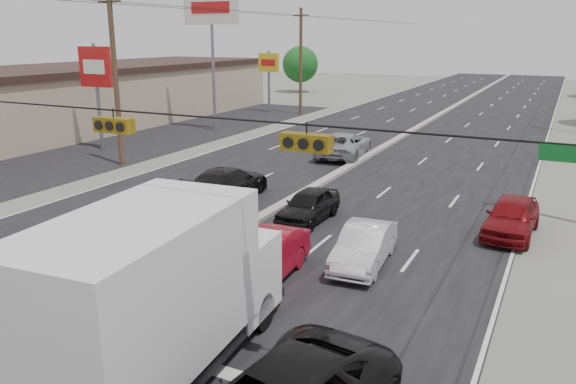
{
  "coord_description": "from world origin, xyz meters",
  "views": [
    {
      "loc": [
        11.05,
        -9.94,
        7.49
      ],
      "look_at": [
        2.61,
        6.97,
        2.2
      ],
      "focal_mm": 35.0,
      "sensor_mm": 36.0,
      "label": 1
    }
  ],
  "objects_px": {
    "queue_car_b": "(364,246)",
    "pole_sign_far": "(269,68)",
    "oncoming_near": "(227,184)",
    "box_truck": "(159,293)",
    "tan_sedan": "(16,370)",
    "pole_sign_mid": "(96,73)",
    "utility_pole_left_c": "(301,61)",
    "tree_left_far": "(300,64)",
    "pole_sign_billboard": "(211,17)",
    "utility_pole_left_b": "(116,78)",
    "oncoming_far": "(344,145)",
    "red_sedan": "(260,259)",
    "queue_car_e": "(512,217)",
    "queue_car_a": "(308,206)"
  },
  "relations": [
    {
      "from": "queue_car_b",
      "to": "red_sedan",
      "type": "bearing_deg",
      "value": -136.63
    },
    {
      "from": "box_truck",
      "to": "queue_car_a",
      "type": "distance_m",
      "value": 11.75
    },
    {
      "from": "queue_car_a",
      "to": "queue_car_e",
      "type": "distance_m",
      "value": 7.98
    },
    {
      "from": "pole_sign_billboard",
      "to": "pole_sign_far",
      "type": "height_order",
      "value": "pole_sign_billboard"
    },
    {
      "from": "pole_sign_far",
      "to": "oncoming_near",
      "type": "relative_size",
      "value": 1.11
    },
    {
      "from": "pole_sign_billboard",
      "to": "queue_car_e",
      "type": "bearing_deg",
      "value": -33.06
    },
    {
      "from": "utility_pole_left_c",
      "to": "box_truck",
      "type": "xyz_separation_m",
      "value": [
        16.01,
        -41.18,
        -3.05
      ]
    },
    {
      "from": "pole_sign_mid",
      "to": "tree_left_far",
      "type": "bearing_deg",
      "value": 96.79
    },
    {
      "from": "tan_sedan",
      "to": "queue_car_e",
      "type": "xyz_separation_m",
      "value": [
        8.2,
        15.61,
        -0.01
      ]
    },
    {
      "from": "queue_car_a",
      "to": "oncoming_far",
      "type": "relative_size",
      "value": 0.69
    },
    {
      "from": "oncoming_near",
      "to": "oncoming_far",
      "type": "height_order",
      "value": "oncoming_near"
    },
    {
      "from": "pole_sign_mid",
      "to": "queue_car_b",
      "type": "height_order",
      "value": "pole_sign_mid"
    },
    {
      "from": "box_truck",
      "to": "red_sedan",
      "type": "bearing_deg",
      "value": 90.73
    },
    {
      "from": "queue_car_a",
      "to": "oncoming_near",
      "type": "xyz_separation_m",
      "value": [
        -4.7,
        1.11,
        0.12
      ]
    },
    {
      "from": "tan_sedan",
      "to": "oncoming_far",
      "type": "relative_size",
      "value": 0.92
    },
    {
      "from": "utility_pole_left_c",
      "to": "tree_left_far",
      "type": "relative_size",
      "value": 1.63
    },
    {
      "from": "pole_sign_billboard",
      "to": "queue_car_b",
      "type": "bearing_deg",
      "value": -46.49
    },
    {
      "from": "tree_left_far",
      "to": "pole_sign_billboard",
      "type": "bearing_deg",
      "value": -76.81
    },
    {
      "from": "queue_car_b",
      "to": "oncoming_near",
      "type": "xyz_separation_m",
      "value": [
        -8.32,
        4.53,
        0.11
      ]
    },
    {
      "from": "queue_car_a",
      "to": "oncoming_far",
      "type": "height_order",
      "value": "oncoming_far"
    },
    {
      "from": "tree_left_far",
      "to": "oncoming_far",
      "type": "relative_size",
      "value": 1.08
    },
    {
      "from": "box_truck",
      "to": "tan_sedan",
      "type": "bearing_deg",
      "value": -139.66
    },
    {
      "from": "tree_left_far",
      "to": "queue_car_a",
      "type": "relative_size",
      "value": 1.57
    },
    {
      "from": "tree_left_far",
      "to": "pole_sign_mid",
      "type": "bearing_deg",
      "value": -83.21
    },
    {
      "from": "red_sedan",
      "to": "oncoming_near",
      "type": "xyz_separation_m",
      "value": [
        -5.84,
        7.27,
        0.01
      ]
    },
    {
      "from": "pole_sign_mid",
      "to": "queue_car_e",
      "type": "height_order",
      "value": "pole_sign_mid"
    },
    {
      "from": "queue_car_a",
      "to": "oncoming_near",
      "type": "distance_m",
      "value": 4.84
    },
    {
      "from": "oncoming_far",
      "to": "red_sedan",
      "type": "bearing_deg",
      "value": 97.3
    },
    {
      "from": "pole_sign_billboard",
      "to": "tree_left_far",
      "type": "distance_m",
      "value": 33.27
    },
    {
      "from": "utility_pole_left_c",
      "to": "queue_car_e",
      "type": "bearing_deg",
      "value": -51.4
    },
    {
      "from": "tan_sedan",
      "to": "box_truck",
      "type": "bearing_deg",
      "value": 37.47
    },
    {
      "from": "tan_sedan",
      "to": "pole_sign_mid",
      "type": "bearing_deg",
      "value": 123.25
    },
    {
      "from": "box_truck",
      "to": "red_sedan",
      "type": "distance_m",
      "value": 5.56
    },
    {
      "from": "queue_car_b",
      "to": "pole_sign_far",
      "type": "bearing_deg",
      "value": 118.46
    },
    {
      "from": "pole_sign_billboard",
      "to": "oncoming_far",
      "type": "height_order",
      "value": "pole_sign_billboard"
    },
    {
      "from": "tan_sedan",
      "to": "queue_car_b",
      "type": "xyz_separation_m",
      "value": [
        4.08,
        10.25,
        -0.07
      ]
    },
    {
      "from": "oncoming_near",
      "to": "queue_car_e",
      "type": "bearing_deg",
      "value": 179.49
    },
    {
      "from": "utility_pole_left_c",
      "to": "oncoming_far",
      "type": "relative_size",
      "value": 1.77
    },
    {
      "from": "box_truck",
      "to": "tan_sedan",
      "type": "distance_m",
      "value": 3.26
    },
    {
      "from": "box_truck",
      "to": "pole_sign_far",
      "type": "bearing_deg",
      "value": 110.64
    },
    {
      "from": "utility_pole_left_c",
      "to": "tan_sedan",
      "type": "xyz_separation_m",
      "value": [
        13.9,
        -43.3,
        -4.36
      ]
    },
    {
      "from": "tree_left_far",
      "to": "queue_car_e",
      "type": "relative_size",
      "value": 1.4
    },
    {
      "from": "pole_sign_far",
      "to": "oncoming_near",
      "type": "height_order",
      "value": "pole_sign_far"
    },
    {
      "from": "pole_sign_mid",
      "to": "pole_sign_billboard",
      "type": "distance_m",
      "value": 10.97
    },
    {
      "from": "tree_left_far",
      "to": "box_truck",
      "type": "bearing_deg",
      "value": -67.36
    },
    {
      "from": "box_truck",
      "to": "pole_sign_mid",
      "type": "bearing_deg",
      "value": 132.21
    },
    {
      "from": "utility_pole_left_b",
      "to": "utility_pole_left_c",
      "type": "xyz_separation_m",
      "value": [
        0.0,
        25.0,
        0.0
      ]
    },
    {
      "from": "utility_pole_left_b",
      "to": "pole_sign_billboard",
      "type": "xyz_separation_m",
      "value": [
        -2.0,
        13.0,
        3.76
      ]
    },
    {
      "from": "tree_left_far",
      "to": "box_truck",
      "type": "height_order",
      "value": "tree_left_far"
    },
    {
      "from": "utility_pole_left_c",
      "to": "tree_left_far",
      "type": "bearing_deg",
      "value": 115.41
    }
  ]
}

